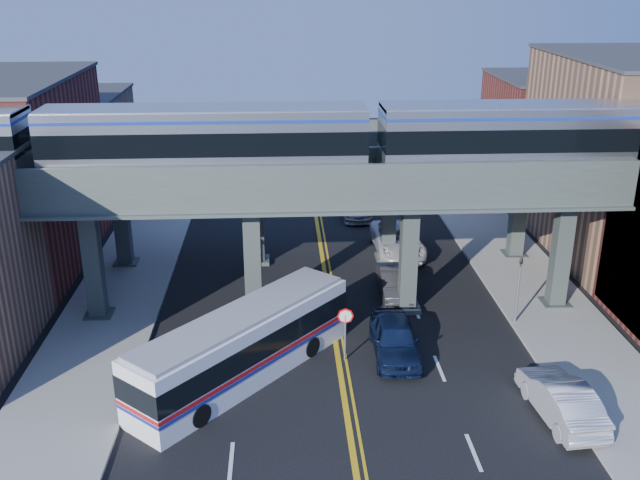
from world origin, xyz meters
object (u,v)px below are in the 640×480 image
object	(u,v)px
stop_sign	(345,326)
car_lane_a	(395,339)
transit_train	(206,139)
transit_bus	(243,346)
car_lane_c	(397,240)
traffic_signal	(519,283)
car_lane_b	(394,283)
car_lane_d	(354,206)
car_parked_curb	(561,399)

from	to	relation	value
stop_sign	car_lane_a	xyz separation A→B (m)	(2.34, 0.28, -0.88)
transit_train	stop_sign	xyz separation A→B (m)	(6.33, -5.00, -7.52)
stop_sign	transit_bus	size ratio (longest dim) A/B	0.25
transit_bus	car_lane_c	bearing A→B (deg)	9.16
car_lane_c	traffic_signal	bearing A→B (deg)	-66.74
traffic_signal	car_lane_a	xyz separation A→B (m)	(-6.56, -2.72, -1.43)
stop_sign	car_lane_c	world-z (taller)	stop_sign
transit_train	car_lane_b	size ratio (longest dim) A/B	10.60
traffic_signal	car_lane_a	size ratio (longest dim) A/B	0.80
transit_train	car_lane_c	bearing A→B (deg)	36.63
car_lane_d	car_parked_curb	size ratio (longest dim) A/B	1.01
car_lane_b	car_lane_d	bearing A→B (deg)	94.39
traffic_signal	car_lane_a	world-z (taller)	traffic_signal
stop_sign	traffic_signal	xyz separation A→B (m)	(8.90, 3.00, 0.54)
transit_bus	car_lane_c	size ratio (longest dim) A/B	1.66
car_lane_a	transit_train	bearing A→B (deg)	152.41
stop_sign	traffic_signal	size ratio (longest dim) A/B	0.64
car_lane_d	transit_train	bearing A→B (deg)	-123.11
car_lane_a	car_lane_b	xyz separation A→B (m)	(0.98, 6.54, -0.14)
transit_train	car_lane_d	distance (m)	19.79
car_lane_c	car_lane_d	xyz separation A→B (m)	(-1.97, 7.47, -0.12)
traffic_signal	car_parked_curb	bearing A→B (deg)	-95.03
car_lane_a	car_lane_b	size ratio (longest dim) A/B	1.15
traffic_signal	car_parked_curb	distance (m)	8.12
car_lane_a	car_parked_curb	world-z (taller)	car_lane_a
transit_bus	car_lane_c	xyz separation A→B (m)	(9.04, 14.25, -0.66)
traffic_signal	car_lane_c	xyz separation A→B (m)	(-4.42, 10.04, -1.43)
stop_sign	transit_bus	bearing A→B (deg)	-165.13
stop_sign	transit_bus	world-z (taller)	transit_bus
car_lane_b	car_lane_d	size ratio (longest dim) A/B	0.87
transit_bus	car_parked_curb	xyz separation A→B (m)	(12.76, -3.75, -0.70)
car_lane_b	car_parked_curb	size ratio (longest dim) A/B	0.88
stop_sign	car_lane_a	distance (m)	2.52
traffic_signal	car_lane_d	size ratio (longest dim) A/B	0.80
transit_bus	car_lane_d	bearing A→B (deg)	23.51
car_lane_c	transit_bus	bearing A→B (deg)	-122.87
car_lane_a	car_lane_c	distance (m)	12.94
stop_sign	car_parked_curb	bearing A→B (deg)	-31.15
car_lane_b	stop_sign	bearing A→B (deg)	-114.92
transit_train	traffic_signal	xyz separation A→B (m)	(15.23, -2.00, -6.98)
stop_sign	car_lane_a	size ratio (longest dim) A/B	0.51
transit_bus	transit_train	bearing A→B (deg)	57.49
car_lane_b	car_lane_d	xyz separation A→B (m)	(-0.80, 13.69, 0.01)
transit_train	traffic_signal	world-z (taller)	transit_train
transit_train	car_lane_c	world-z (taller)	transit_train
car_lane_c	car_parked_curb	size ratio (longest dim) A/B	1.23
car_lane_c	car_parked_curb	bearing A→B (deg)	-78.82
car_lane_a	car_lane_b	distance (m)	6.61
car_lane_d	car_lane_b	bearing A→B (deg)	-90.05
traffic_signal	transit_train	bearing A→B (deg)	172.52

